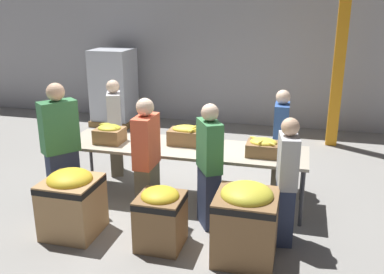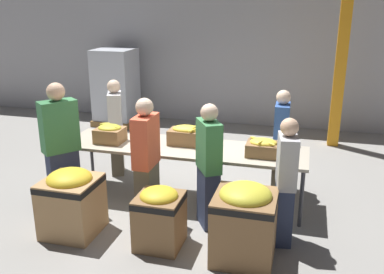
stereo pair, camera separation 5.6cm
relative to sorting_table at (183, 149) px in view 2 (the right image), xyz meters
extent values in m
plane|color=gray|center=(0.00, 0.00, -0.75)|extent=(30.00, 30.00, 0.00)
cube|color=#A8A8AD|center=(0.00, 4.12, 1.25)|extent=(16.00, 0.08, 4.00)
cube|color=#B2A893|center=(0.00, 0.00, 0.02)|extent=(3.39, 0.88, 0.04)
cylinder|color=#38383D|center=(-1.64, -0.38, -0.37)|extent=(0.05, 0.05, 0.75)
cylinder|color=#38383D|center=(1.64, -0.38, -0.37)|extent=(0.05, 0.05, 0.75)
cylinder|color=#38383D|center=(-1.64, 0.38, -0.37)|extent=(0.05, 0.05, 0.75)
cylinder|color=#38383D|center=(1.64, 0.38, -0.37)|extent=(0.05, 0.05, 0.75)
cube|color=olive|center=(-1.06, -0.09, 0.15)|extent=(0.39, 0.34, 0.20)
ellipsoid|color=gold|center=(-1.06, -0.09, 0.26)|extent=(0.33, 0.28, 0.10)
ellipsoid|color=gold|center=(-1.12, -0.05, 0.29)|extent=(0.20, 0.07, 0.05)
ellipsoid|color=gold|center=(-1.00, -0.11, 0.28)|extent=(0.19, 0.12, 0.05)
ellipsoid|color=gold|center=(-1.17, -0.02, 0.28)|extent=(0.15, 0.13, 0.04)
cube|color=olive|center=(0.02, 0.10, 0.15)|extent=(0.50, 0.30, 0.21)
ellipsoid|color=yellow|center=(0.02, 0.10, 0.26)|extent=(0.41, 0.26, 0.11)
ellipsoid|color=yellow|center=(0.15, 0.10, 0.31)|extent=(0.09, 0.16, 0.05)
ellipsoid|color=yellow|center=(0.14, 0.01, 0.29)|extent=(0.13, 0.19, 0.04)
cube|color=olive|center=(1.10, -0.07, 0.13)|extent=(0.43, 0.34, 0.17)
ellipsoid|color=yellow|center=(1.10, -0.07, 0.22)|extent=(0.35, 0.27, 0.10)
ellipsoid|color=yellow|center=(1.00, 0.00, 0.24)|extent=(0.20, 0.14, 0.05)
ellipsoid|color=yellow|center=(1.19, -0.16, 0.24)|extent=(0.18, 0.15, 0.05)
ellipsoid|color=yellow|center=(1.09, -0.14, 0.25)|extent=(0.12, 0.19, 0.04)
cube|color=#6B604C|center=(-0.26, -0.75, -0.36)|extent=(0.20, 0.37, 0.77)
cube|color=#EA5B3D|center=(-0.26, -0.75, 0.34)|extent=(0.22, 0.44, 0.64)
sphere|color=beige|center=(-0.26, -0.75, 0.77)|extent=(0.22, 0.22, 0.22)
cube|color=#2D3856|center=(1.44, -0.79, -0.39)|extent=(0.24, 0.37, 0.72)
cube|color=#B2B2B7|center=(1.44, -0.79, 0.26)|extent=(0.26, 0.43, 0.59)
sphere|color=#DBAD89|center=(1.44, -0.79, 0.66)|extent=(0.20, 0.20, 0.20)
cube|color=#2D3856|center=(-1.47, -0.69, -0.34)|extent=(0.42, 0.44, 0.82)
cube|color=#387A47|center=(-1.47, -0.69, 0.42)|extent=(0.47, 0.51, 0.68)
sphere|color=#DBAD89|center=(-1.47, -0.69, 0.87)|extent=(0.23, 0.23, 0.23)
cube|color=#6B604C|center=(1.28, 0.67, -0.39)|extent=(0.20, 0.35, 0.72)
cube|color=#2D5199|center=(1.28, 0.67, 0.27)|extent=(0.21, 0.41, 0.60)
sphere|color=beige|center=(1.28, 0.67, 0.67)|extent=(0.20, 0.20, 0.20)
cube|color=#6B604C|center=(-1.31, 0.64, -0.38)|extent=(0.31, 0.40, 0.73)
cube|color=#B2B2B7|center=(-1.31, 0.64, 0.29)|extent=(0.35, 0.46, 0.61)
sphere|color=beige|center=(-1.31, 0.64, 0.70)|extent=(0.21, 0.21, 0.21)
cube|color=#2D3856|center=(0.51, -0.63, -0.38)|extent=(0.35, 0.41, 0.75)
cube|color=#387A47|center=(0.51, -0.63, 0.31)|extent=(0.40, 0.47, 0.62)
sphere|color=beige|center=(0.51, -0.63, 0.72)|extent=(0.21, 0.21, 0.21)
cube|color=tan|center=(-1.04, -1.25, -0.40)|extent=(0.63, 0.63, 0.70)
cube|color=black|center=(-1.04, -1.25, -0.11)|extent=(0.63, 0.63, 0.07)
ellipsoid|color=gold|center=(-1.04, -1.25, -0.04)|extent=(0.54, 0.54, 0.22)
cube|color=olive|center=(0.08, -1.25, -0.44)|extent=(0.51, 0.51, 0.62)
cube|color=black|center=(0.08, -1.25, -0.18)|extent=(0.52, 0.52, 0.07)
ellipsoid|color=gold|center=(0.08, -1.25, -0.12)|extent=(0.43, 0.43, 0.18)
cube|color=olive|center=(1.06, -1.25, -0.37)|extent=(0.66, 0.66, 0.75)
cube|color=black|center=(1.06, -1.25, -0.05)|extent=(0.66, 0.66, 0.07)
ellipsoid|color=gold|center=(1.06, -1.25, 0.02)|extent=(0.56, 0.56, 0.23)
cube|color=orange|center=(2.17, 3.07, 1.25)|extent=(0.20, 0.20, 4.00)
cube|color=olive|center=(-2.58, 3.38, -0.68)|extent=(0.92, 0.92, 0.13)
cube|color=silver|center=(-2.58, 3.38, 0.16)|extent=(0.85, 0.85, 1.56)
camera|label=1|loc=(1.53, -5.38, 1.98)|focal=40.00mm
camera|label=2|loc=(1.59, -5.37, 1.98)|focal=40.00mm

